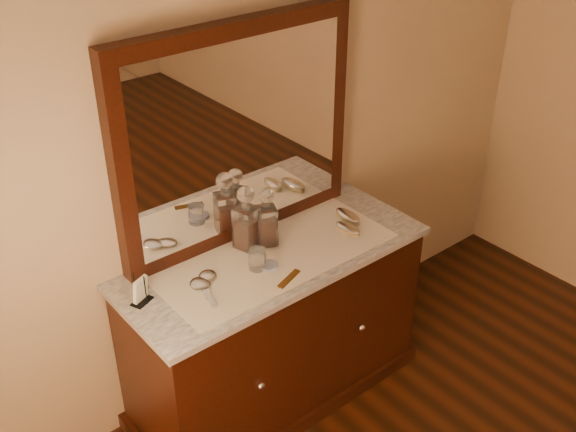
% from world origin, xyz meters
% --- Properties ---
extents(dresser_cabinet, '(1.40, 0.55, 0.82)m').
position_xyz_m(dresser_cabinet, '(0.00, 1.96, 0.41)').
color(dresser_cabinet, black).
rests_on(dresser_cabinet, floor).
extents(dresser_plinth, '(1.46, 0.59, 0.08)m').
position_xyz_m(dresser_plinth, '(0.00, 1.96, 0.04)').
color(dresser_plinth, black).
rests_on(dresser_plinth, floor).
extents(knob_left, '(0.04, 0.04, 0.04)m').
position_xyz_m(knob_left, '(-0.30, 1.67, 0.45)').
color(knob_left, silver).
rests_on(knob_left, dresser_cabinet).
extents(knob_right, '(0.04, 0.04, 0.04)m').
position_xyz_m(knob_right, '(0.30, 1.67, 0.45)').
color(knob_right, silver).
rests_on(knob_right, dresser_cabinet).
extents(marble_top, '(1.44, 0.59, 0.03)m').
position_xyz_m(marble_top, '(0.00, 1.96, 0.83)').
color(marble_top, white).
rests_on(marble_top, dresser_cabinet).
extents(mirror_frame, '(1.20, 0.08, 1.00)m').
position_xyz_m(mirror_frame, '(0.00, 2.20, 1.35)').
color(mirror_frame, black).
rests_on(mirror_frame, marble_top).
extents(mirror_glass, '(1.06, 0.01, 0.86)m').
position_xyz_m(mirror_glass, '(0.00, 2.17, 1.35)').
color(mirror_glass, white).
rests_on(mirror_glass, marble_top).
extents(lace_runner, '(1.10, 0.45, 0.00)m').
position_xyz_m(lace_runner, '(0.00, 1.94, 0.85)').
color(lace_runner, white).
rests_on(lace_runner, marble_top).
extents(pin_dish, '(0.08, 0.08, 0.01)m').
position_xyz_m(pin_dish, '(-0.08, 1.89, 0.86)').
color(pin_dish, silver).
rests_on(pin_dish, lace_runner).
extents(comb, '(0.15, 0.07, 0.01)m').
position_xyz_m(comb, '(-0.07, 1.76, 0.86)').
color(comb, brown).
rests_on(comb, lace_runner).
extents(napkin_rack, '(0.10, 0.08, 0.13)m').
position_xyz_m(napkin_rack, '(-0.63, 2.03, 0.90)').
color(napkin_rack, black).
rests_on(napkin_rack, marble_top).
extents(decanter_left, '(0.12, 0.12, 0.31)m').
position_xyz_m(decanter_left, '(-0.06, 2.08, 0.97)').
color(decanter_left, maroon).
rests_on(decanter_left, lace_runner).
extents(decanter_right, '(0.12, 0.12, 0.29)m').
position_xyz_m(decanter_right, '(0.03, 2.04, 0.97)').
color(decanter_right, maroon).
rests_on(decanter_right, lace_runner).
extents(brush_near, '(0.07, 0.15, 0.04)m').
position_xyz_m(brush_near, '(0.38, 1.87, 0.87)').
color(brush_near, tan).
rests_on(brush_near, lace_runner).
extents(brush_far, '(0.08, 0.16, 0.04)m').
position_xyz_m(brush_far, '(0.45, 1.95, 0.88)').
color(brush_far, tan).
rests_on(brush_far, lace_runner).
extents(hand_mirror_outer, '(0.11, 0.22, 0.02)m').
position_xyz_m(hand_mirror_outer, '(-0.39, 1.95, 0.86)').
color(hand_mirror_outer, silver).
rests_on(hand_mirror_outer, lace_runner).
extents(hand_mirror_inner, '(0.15, 0.19, 0.02)m').
position_xyz_m(hand_mirror_inner, '(-0.34, 1.98, 0.86)').
color(hand_mirror_inner, silver).
rests_on(hand_mirror_inner, lace_runner).
extents(tumblers, '(0.08, 0.08, 0.09)m').
position_xyz_m(tumblers, '(-0.12, 1.92, 0.90)').
color(tumblers, white).
rests_on(tumblers, lace_runner).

